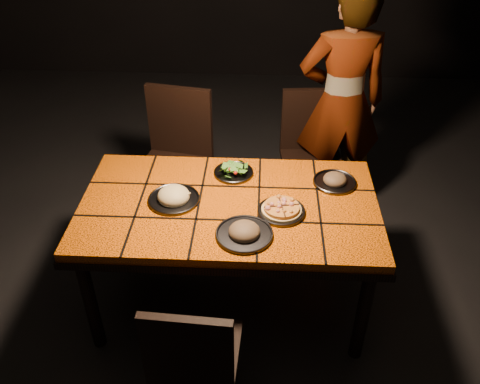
{
  "coord_description": "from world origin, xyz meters",
  "views": [
    {
      "loc": [
        0.17,
        -2.17,
        2.4
      ],
      "look_at": [
        0.06,
        0.0,
        0.82
      ],
      "focal_mm": 38.0,
      "sensor_mm": 36.0,
      "label": 1
    }
  ],
  "objects_px": {
    "chair_far_left": "(176,152)",
    "plate_pizza": "(281,210)",
    "dining_table": "(229,214)",
    "plate_pasta": "(174,197)",
    "chair_far_right": "(311,147)",
    "chair_near": "(194,356)",
    "diner": "(341,103)"
  },
  "relations": [
    {
      "from": "chair_near",
      "to": "diner",
      "type": "height_order",
      "value": "diner"
    },
    {
      "from": "diner",
      "to": "plate_pasta",
      "type": "relative_size",
      "value": 6.04
    },
    {
      "from": "chair_far_right",
      "to": "plate_pizza",
      "type": "relative_size",
      "value": 3.72
    },
    {
      "from": "chair_far_right",
      "to": "plate_pasta",
      "type": "xyz_separation_m",
      "value": [
        -0.82,
        -0.96,
        0.24
      ]
    },
    {
      "from": "chair_near",
      "to": "diner",
      "type": "relative_size",
      "value": 0.5
    },
    {
      "from": "chair_far_left",
      "to": "chair_far_right",
      "type": "bearing_deg",
      "value": 20.88
    },
    {
      "from": "chair_far_left",
      "to": "diner",
      "type": "xyz_separation_m",
      "value": [
        1.12,
        0.26,
        0.27
      ]
    },
    {
      "from": "dining_table",
      "to": "chair_far_right",
      "type": "xyz_separation_m",
      "value": [
        0.52,
        0.96,
        -0.14
      ]
    },
    {
      "from": "chair_far_right",
      "to": "plate_pizza",
      "type": "height_order",
      "value": "chair_far_right"
    },
    {
      "from": "dining_table",
      "to": "chair_far_right",
      "type": "relative_size",
      "value": 1.73
    },
    {
      "from": "chair_near",
      "to": "plate_pasta",
      "type": "height_order",
      "value": "chair_near"
    },
    {
      "from": "plate_pizza",
      "to": "chair_far_right",
      "type": "bearing_deg",
      "value": 76.98
    },
    {
      "from": "chair_near",
      "to": "plate_pizza",
      "type": "bearing_deg",
      "value": -114.99
    },
    {
      "from": "dining_table",
      "to": "chair_far_left",
      "type": "xyz_separation_m",
      "value": [
        -0.42,
        0.79,
        -0.1
      ]
    },
    {
      "from": "chair_far_left",
      "to": "plate_pasta",
      "type": "xyz_separation_m",
      "value": [
        0.12,
        -0.79,
        0.2
      ]
    },
    {
      "from": "dining_table",
      "to": "plate_pasta",
      "type": "bearing_deg",
      "value": 179.25
    },
    {
      "from": "chair_near",
      "to": "chair_far_right",
      "type": "height_order",
      "value": "chair_far_right"
    },
    {
      "from": "diner",
      "to": "plate_pasta",
      "type": "height_order",
      "value": "diner"
    },
    {
      "from": "chair_near",
      "to": "chair_far_right",
      "type": "distance_m",
      "value": 1.86
    },
    {
      "from": "chair_near",
      "to": "plate_pasta",
      "type": "bearing_deg",
      "value": -73.06
    },
    {
      "from": "dining_table",
      "to": "chair_far_left",
      "type": "bearing_deg",
      "value": 117.9
    },
    {
      "from": "chair_near",
      "to": "plate_pizza",
      "type": "height_order",
      "value": "chair_near"
    },
    {
      "from": "diner",
      "to": "plate_pasta",
      "type": "distance_m",
      "value": 1.45
    },
    {
      "from": "dining_table",
      "to": "diner",
      "type": "distance_m",
      "value": 1.28
    },
    {
      "from": "dining_table",
      "to": "chair_far_right",
      "type": "bearing_deg",
      "value": 61.68
    },
    {
      "from": "chair_far_left",
      "to": "plate_pizza",
      "type": "distance_m",
      "value": 1.13
    },
    {
      "from": "plate_pizza",
      "to": "chair_far_left",
      "type": "bearing_deg",
      "value": 128.96
    },
    {
      "from": "plate_pasta",
      "to": "chair_far_right",
      "type": "bearing_deg",
      "value": 49.58
    },
    {
      "from": "dining_table",
      "to": "chair_near",
      "type": "bearing_deg",
      "value": -97.69
    },
    {
      "from": "diner",
      "to": "chair_near",
      "type": "bearing_deg",
      "value": 59.67
    },
    {
      "from": "chair_far_right",
      "to": "diner",
      "type": "distance_m",
      "value": 0.37
    },
    {
      "from": "chair_near",
      "to": "plate_pizza",
      "type": "distance_m",
      "value": 0.86
    }
  ]
}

